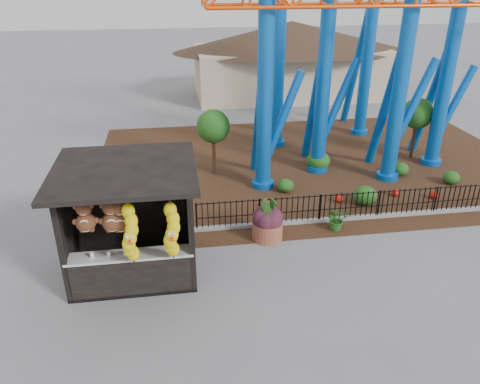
{
  "coord_description": "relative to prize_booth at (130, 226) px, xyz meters",
  "views": [
    {
      "loc": [
        -1.76,
        -9.87,
        7.48
      ],
      "look_at": [
        -0.05,
        1.5,
        2.0
      ],
      "focal_mm": 35.0,
      "sensor_mm": 36.0,
      "label": 1
    }
  ],
  "objects": [
    {
      "name": "picket_fence",
      "position": [
        7.9,
        2.12,
        -1.04
      ],
      "size": [
        12.2,
        0.06,
        1.0
      ],
      "primitive_type": null,
      "color": "black",
      "rests_on": "ground"
    },
    {
      "name": "pavilion",
      "position": [
        9.0,
        19.12,
        1.53
      ],
      "size": [
        15.0,
        15.0,
        4.8
      ],
      "color": "#BFAD8C",
      "rests_on": "ground"
    },
    {
      "name": "prize_booth",
      "position": [
        0.0,
        0.0,
        0.0
      ],
      "size": [
        3.5,
        3.4,
        3.12
      ],
      "color": "black",
      "rests_on": "ground"
    },
    {
      "name": "potted_plant",
      "position": [
        6.18,
        1.57,
        -1.15
      ],
      "size": [
        0.71,
        0.62,
        0.77
      ],
      "primitive_type": "imported",
      "rotation": [
        0.0,
        0.0,
        -0.03
      ],
      "color": "#2B5A1A",
      "rests_on": "ground"
    },
    {
      "name": "roller_coaster",
      "position": [
        8.11,
        7.35,
        4.9
      ],
      "size": [
        11.0,
        6.37,
        10.82
      ],
      "color": "blue",
      "rests_on": "ground"
    },
    {
      "name": "curb",
      "position": [
        7.0,
        2.12,
        -1.48
      ],
      "size": [
        18.0,
        0.18,
        0.12
      ],
      "primitive_type": "cube",
      "color": "gray",
      "rests_on": "ground"
    },
    {
      "name": "mulch_bed",
      "position": [
        7.0,
        7.12,
        -1.53
      ],
      "size": [
        18.0,
        12.0,
        0.02
      ],
      "primitive_type": "cube",
      "color": "#331E11",
      "rests_on": "ground"
    },
    {
      "name": "ground",
      "position": [
        3.0,
        -0.88,
        -1.54
      ],
      "size": [
        120.0,
        120.0,
        0.0
      ],
      "primitive_type": "plane",
      "color": "slate",
      "rests_on": "ground"
    },
    {
      "name": "planter_foliage",
      "position": [
        3.9,
        1.38,
        -0.64
      ],
      "size": [
        0.7,
        0.7,
        0.64
      ],
      "primitive_type": "ellipsoid",
      "color": "#381623",
      "rests_on": "terracotta_planter"
    },
    {
      "name": "terracotta_planter",
      "position": [
        3.9,
        1.38,
        -1.25
      ],
      "size": [
        1.15,
        1.15,
        0.58
      ],
      "primitive_type": "cylinder",
      "rotation": [
        0.0,
        0.0,
        -0.26
      ],
      "color": "brown",
      "rests_on": "ground"
    },
    {
      "name": "landscaping",
      "position": [
        7.94,
        4.93,
        -1.21
      ],
      "size": [
        7.87,
        4.18,
        0.77
      ],
      "color": "#1E4D16",
      "rests_on": "mulch_bed"
    }
  ]
}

